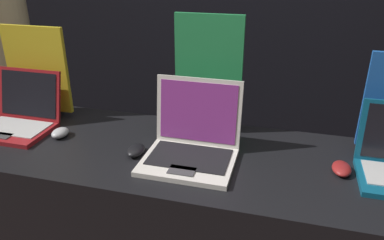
# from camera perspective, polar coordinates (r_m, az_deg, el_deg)

# --- Properties ---
(display_counter) EXTENTS (2.11, 0.65, 0.89)m
(display_counter) POSITION_cam_1_polar(r_m,az_deg,el_deg) (1.80, -0.06, -17.56)
(display_counter) COLOR black
(display_counter) RESTS_ON ground_plane
(laptop_front) EXTENTS (0.33, 0.31, 0.25)m
(laptop_front) POSITION_cam_1_polar(r_m,az_deg,el_deg) (1.91, -24.80, 0.55)
(laptop_front) COLOR maroon
(laptop_front) RESTS_ON display_counter
(mouse_front) EXTENTS (0.07, 0.09, 0.04)m
(mouse_front) POSITION_cam_1_polar(r_m,az_deg,el_deg) (1.76, -19.45, -1.86)
(mouse_front) COLOR #B2B2B7
(mouse_front) RESTS_ON display_counter
(promo_stand_front) EXTENTS (0.33, 0.07, 0.44)m
(promo_stand_front) POSITION_cam_1_polar(r_m,az_deg,el_deg) (1.99, -22.42, 6.56)
(promo_stand_front) COLOR black
(promo_stand_front) RESTS_ON display_counter
(laptop_middle) EXTENTS (0.35, 0.32, 0.30)m
(laptop_middle) POSITION_cam_1_polar(r_m,az_deg,el_deg) (1.48, 0.03, -3.32)
(laptop_middle) COLOR silver
(laptop_middle) RESTS_ON display_counter
(mouse_middle) EXTENTS (0.07, 0.10, 0.04)m
(mouse_middle) POSITION_cam_1_polar(r_m,az_deg,el_deg) (1.54, -8.54, -4.60)
(mouse_middle) COLOR black
(mouse_middle) RESTS_ON display_counter
(promo_stand_middle) EXTENTS (0.30, 0.07, 0.52)m
(promo_stand_middle) POSITION_cam_1_polar(r_m,az_deg,el_deg) (1.65, 2.50, 6.56)
(promo_stand_middle) COLOR black
(promo_stand_middle) RESTS_ON display_counter
(mouse_back) EXTENTS (0.07, 0.11, 0.03)m
(mouse_back) POSITION_cam_1_polar(r_m,az_deg,el_deg) (1.51, 21.84, -6.88)
(mouse_back) COLOR maroon
(mouse_back) RESTS_ON display_counter
(person_bystander) EXTENTS (0.33, 0.33, 1.75)m
(person_bystander) POSITION_cam_1_polar(r_m,az_deg,el_deg) (2.92, -25.76, 7.30)
(person_bystander) COLOR #282833
(person_bystander) RESTS_ON ground_plane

